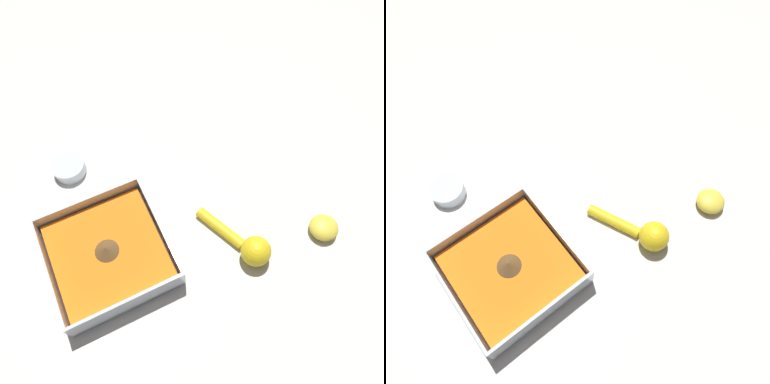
# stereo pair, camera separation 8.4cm
# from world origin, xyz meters

# --- Properties ---
(ground_plane) EXTENTS (4.00, 4.00, 0.00)m
(ground_plane) POSITION_xyz_m (0.00, 0.00, 0.00)
(ground_plane) COLOR beige
(square_dish) EXTENTS (0.24, 0.24, 0.07)m
(square_dish) POSITION_xyz_m (-0.01, 0.05, 0.02)
(square_dish) COLOR silver
(square_dish) RESTS_ON ground_plane
(spice_bowl) EXTENTS (0.08, 0.08, 0.03)m
(spice_bowl) POSITION_xyz_m (0.24, 0.06, 0.01)
(spice_bowl) COLOR silver
(spice_bowl) RESTS_ON ground_plane
(lemon_squeezer) EXTENTS (0.18, 0.10, 0.06)m
(lemon_squeezer) POSITION_xyz_m (-0.13, -0.22, 0.03)
(lemon_squeezer) COLOR yellow
(lemon_squeezer) RESTS_ON ground_plane
(lemon_half) EXTENTS (0.06, 0.06, 0.03)m
(lemon_half) POSITION_xyz_m (-0.16, -0.40, 0.02)
(lemon_half) COLOR yellow
(lemon_half) RESTS_ON ground_plane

